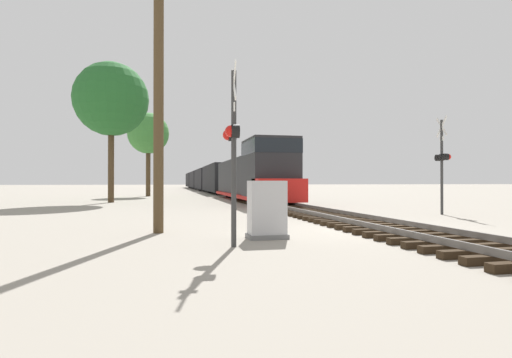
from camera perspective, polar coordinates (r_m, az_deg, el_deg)
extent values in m
plane|color=gray|center=(12.98, 17.14, -6.97)|extent=(400.00, 400.00, 0.00)
cube|color=black|center=(9.37, 31.15, -8.98)|extent=(2.60, 0.22, 0.16)
cube|color=black|center=(9.81, 28.69, -8.60)|extent=(2.60, 0.22, 0.16)
cube|color=black|center=(10.26, 26.45, -8.25)|extent=(2.60, 0.22, 0.16)
cube|color=black|center=(10.73, 24.41, -7.91)|extent=(2.60, 0.22, 0.16)
cube|color=black|center=(11.21, 22.54, -7.59)|extent=(2.60, 0.22, 0.16)
cube|color=black|center=(11.70, 20.83, -7.29)|extent=(2.60, 0.22, 0.16)
cube|color=black|center=(12.20, 19.26, -7.00)|extent=(2.60, 0.22, 0.16)
cube|color=black|center=(12.71, 17.82, -6.74)|extent=(2.60, 0.22, 0.16)
cube|color=black|center=(13.23, 16.49, -6.49)|extent=(2.60, 0.22, 0.16)
cube|color=black|center=(13.75, 15.26, -6.26)|extent=(2.60, 0.22, 0.16)
cube|color=black|center=(14.28, 14.13, -6.05)|extent=(2.60, 0.22, 0.16)
cube|color=black|center=(14.82, 13.07, -5.84)|extent=(2.60, 0.22, 0.16)
cube|color=black|center=(15.36, 12.09, -5.65)|extent=(2.60, 0.22, 0.16)
cube|color=black|center=(15.90, 11.18, -5.47)|extent=(2.60, 0.22, 0.16)
cube|color=black|center=(16.45, 10.33, -5.30)|extent=(2.60, 0.22, 0.16)
cube|color=black|center=(17.00, 9.54, -5.14)|extent=(2.60, 0.22, 0.16)
cube|color=black|center=(17.56, 8.79, -4.99)|extent=(2.60, 0.22, 0.16)
cube|color=black|center=(18.12, 8.10, -4.85)|extent=(2.60, 0.22, 0.16)
cube|color=black|center=(18.68, 7.44, -4.72)|extent=(2.60, 0.22, 0.16)
cube|color=black|center=(19.24, 6.82, -4.59)|extent=(2.60, 0.22, 0.16)
cube|color=black|center=(19.80, 6.24, -4.47)|extent=(2.60, 0.22, 0.16)
cube|color=black|center=(20.37, 5.69, -4.36)|extent=(2.60, 0.22, 0.16)
cube|color=black|center=(20.94, 5.17, -4.25)|extent=(2.60, 0.22, 0.16)
cube|color=black|center=(21.51, 4.68, -4.15)|extent=(2.60, 0.22, 0.16)
cube|color=black|center=(22.08, 4.21, -4.05)|extent=(2.60, 0.22, 0.16)
cube|color=black|center=(22.66, 3.77, -3.96)|extent=(2.60, 0.22, 0.16)
cube|color=black|center=(23.23, 3.35, -3.87)|extent=(2.60, 0.22, 0.16)
cube|color=black|center=(23.81, 2.95, -3.79)|extent=(2.60, 0.22, 0.16)
cube|color=black|center=(24.38, 2.57, -3.71)|extent=(2.60, 0.22, 0.16)
cube|color=black|center=(24.96, 2.20, -3.63)|extent=(2.60, 0.22, 0.16)
cube|color=black|center=(25.54, 1.86, -3.56)|extent=(2.60, 0.22, 0.16)
cube|color=black|center=(26.12, 1.52, -3.49)|extent=(2.60, 0.22, 0.16)
cube|color=black|center=(26.70, 1.21, -3.42)|extent=(2.60, 0.22, 0.16)
cube|color=black|center=(27.29, 0.90, -3.36)|extent=(2.60, 0.22, 0.16)
cube|color=black|center=(27.87, 0.61, -3.30)|extent=(2.60, 0.22, 0.16)
cube|color=black|center=(28.45, 0.33, -3.24)|extent=(2.60, 0.22, 0.16)
cube|color=black|center=(29.04, 0.06, -3.18)|extent=(2.60, 0.22, 0.16)
cube|color=black|center=(29.62, -0.19, -3.12)|extent=(2.60, 0.22, 0.16)
cube|color=black|center=(30.21, -0.44, -3.07)|extent=(2.60, 0.22, 0.16)
cube|color=black|center=(30.79, -0.68, -3.02)|extent=(2.60, 0.22, 0.16)
cube|color=black|center=(31.38, -0.91, -2.97)|extent=(2.60, 0.22, 0.16)
cube|color=slate|center=(12.61, 14.29, -6.09)|extent=(0.07, 160.00, 0.15)
cube|color=slate|center=(13.32, 19.83, -5.77)|extent=(0.07, 160.00, 0.15)
cube|color=#232326|center=(34.39, -1.96, 0.17)|extent=(2.45, 13.38, 3.04)
cube|color=#232326|center=(25.26, 2.01, 1.34)|extent=(2.88, 4.21, 3.89)
cube|color=black|center=(25.33, 2.01, 4.44)|extent=(2.91, 4.25, 0.86)
cube|color=red|center=(23.22, 3.33, -1.63)|extent=(2.88, 1.91, 1.36)
cube|color=red|center=(31.59, -0.99, -2.32)|extent=(2.94, 18.73, 0.24)
cube|color=black|center=(25.54, 1.84, -2.62)|extent=(1.58, 2.20, 1.00)
cube|color=black|center=(37.69, -2.91, -1.90)|extent=(1.58, 2.20, 1.00)
cube|color=black|center=(50.20, -5.37, 0.13)|extent=(2.74, 14.79, 3.28)
cube|color=black|center=(45.45, -4.60, -1.71)|extent=(1.58, 2.20, 0.90)
cube|color=black|center=(54.98, -6.01, -1.48)|extent=(1.58, 2.20, 0.90)
cube|color=black|center=(66.81, -7.20, 0.00)|extent=(2.74, 14.79, 3.28)
cube|color=black|center=(62.03, -6.78, -1.36)|extent=(1.58, 2.20, 0.90)
cube|color=black|center=(71.60, -7.57, -1.23)|extent=(1.58, 2.20, 0.90)
cube|color=black|center=(83.45, -8.31, -0.08)|extent=(2.74, 14.79, 3.28)
cube|color=black|center=(78.67, -8.04, -1.15)|extent=(1.58, 2.20, 0.90)
cube|color=black|center=(88.25, -8.55, -1.07)|extent=(1.58, 2.20, 0.90)
cube|color=black|center=(100.12, -9.04, -0.13)|extent=(2.74, 14.79, 3.28)
cube|color=black|center=(95.33, -8.86, -1.02)|extent=(1.58, 2.20, 0.90)
cube|color=black|center=(104.93, -9.21, -0.96)|extent=(1.58, 2.20, 0.90)
cylinder|color=#333333|center=(9.14, -3.20, 2.92)|extent=(0.12, 0.12, 4.04)
cube|color=white|center=(9.40, -3.19, 13.44)|extent=(0.10, 0.93, 0.93)
cube|color=white|center=(9.40, -3.19, 13.44)|extent=(0.10, 0.93, 0.93)
cube|color=black|center=(9.19, -3.19, 6.55)|extent=(0.12, 0.86, 0.06)
cylinder|color=black|center=(9.54, -3.40, 6.30)|extent=(0.20, 0.31, 0.30)
sphere|color=red|center=(9.53, -4.00, 6.30)|extent=(0.26, 0.26, 0.26)
cylinder|color=black|center=(8.85, -2.98, 6.82)|extent=(0.20, 0.31, 0.30)
sphere|color=red|center=(8.84, -3.63, 6.83)|extent=(0.26, 0.26, 0.26)
cube|color=white|center=(9.28, -3.19, 10.14)|extent=(0.05, 0.32, 0.20)
cylinder|color=#333333|center=(19.98, 25.01, 1.54)|extent=(0.12, 0.12, 4.31)
cube|color=white|center=(20.13, 25.00, 6.82)|extent=(0.19, 0.92, 0.93)
cube|color=white|center=(20.13, 25.00, 6.82)|extent=(0.19, 0.92, 0.93)
cube|color=black|center=(20.00, 25.01, 2.82)|extent=(0.20, 0.86, 0.06)
cylinder|color=black|center=(19.70, 25.49, 2.88)|extent=(0.23, 0.32, 0.30)
sphere|color=red|center=(19.74, 25.74, 2.87)|extent=(0.26, 0.26, 0.26)
cylinder|color=black|center=(20.00, 25.01, 2.82)|extent=(0.23, 0.32, 0.30)
sphere|color=red|center=(20.05, 25.26, 2.82)|extent=(0.26, 0.26, 0.26)
cylinder|color=black|center=(20.31, 24.54, 2.77)|extent=(0.23, 0.32, 0.30)
sphere|color=red|center=(20.36, 24.79, 2.77)|extent=(0.26, 0.26, 0.26)
cube|color=white|center=(20.07, 25.00, 5.26)|extent=(0.08, 0.32, 0.20)
cube|color=slate|center=(10.59, 1.56, -8.15)|extent=(1.04, 0.68, 0.12)
cube|color=#BCBCBF|center=(10.51, 1.56, -4.05)|extent=(0.94, 0.62, 1.40)
cylinder|color=#4C3A23|center=(12.44, -13.74, 15.75)|extent=(0.29, 0.29, 9.89)
cylinder|color=#473521|center=(30.48, -20.00, 2.33)|extent=(0.42, 0.42, 5.85)
sphere|color=#236028|center=(31.02, -19.98, 10.68)|extent=(5.28, 5.28, 5.28)
cylinder|color=#473521|center=(42.39, -15.15, 1.13)|extent=(0.46, 0.46, 5.22)
sphere|color=#3D7F38|center=(42.67, -15.14, 6.33)|extent=(4.20, 4.20, 4.20)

